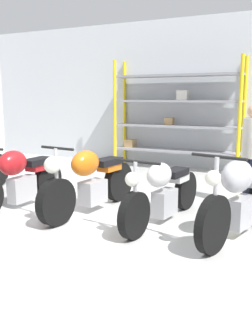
{
  "coord_description": "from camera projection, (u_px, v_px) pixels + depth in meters",
  "views": [
    {
      "loc": [
        2.37,
        -4.47,
        1.72
      ],
      "look_at": [
        0.0,
        0.4,
        0.7
      ],
      "focal_mm": 40.0,
      "sensor_mm": 36.0,
      "label": 1
    }
  ],
  "objects": [
    {
      "name": "ground_plane",
      "position": [
        114.0,
        221.0,
        5.29
      ],
      "size": [
        30.0,
        30.0,
        0.0
      ],
      "primitive_type": "plane",
      "color": "silver"
    },
    {
      "name": "back_wall",
      "position": [
        202.0,
        94.0,
        8.99
      ],
      "size": [
        30.0,
        0.08,
        3.6
      ],
      "color": "silver",
      "rests_on": "ground_plane"
    },
    {
      "name": "shelving_rack",
      "position": [
        175.0,
        114.0,
        8.99
      ],
      "size": [
        3.13,
        0.63,
        2.63
      ],
      "color": "yellow",
      "rests_on": "ground_plane"
    },
    {
      "name": "motorcycle_red",
      "position": [
        18.0,
        177.0,
        5.91
      ],
      "size": [
        0.71,
        1.99,
        1.04
      ],
      "rotation": [
        0.0,
        0.0,
        -1.62
      ],
      "color": "black",
      "rests_on": "ground_plane"
    },
    {
      "name": "motorcycle_orange",
      "position": [
        90.0,
        181.0,
        5.64
      ],
      "size": [
        0.59,
        2.16,
        1.08
      ],
      "rotation": [
        0.0,
        0.0,
        -1.7
      ],
      "color": "black",
      "rests_on": "ground_plane"
    },
    {
      "name": "motorcycle_white",
      "position": [
        163.0,
        192.0,
        5.18
      ],
      "size": [
        0.65,
        2.1,
        0.98
      ],
      "rotation": [
        0.0,
        0.0,
        -1.7
      ],
      "color": "black",
      "rests_on": "ground_plane"
    },
    {
      "name": "motorcycle_silver",
      "position": [
        240.0,
        196.0,
        4.62
      ],
      "size": [
        0.8,
        2.01,
        1.11
      ],
      "rotation": [
        0.0,
        0.0,
        -1.82
      ],
      "color": "black",
      "rests_on": "ground_plane"
    },
    {
      "name": "person_browsing",
      "position": [
        252.0,
        147.0,
        5.87
      ],
      "size": [
        0.45,
        0.45,
        1.62
      ],
      "rotation": [
        0.0,
        0.0,
        3.79
      ],
      "color": "#1E2338",
      "rests_on": "ground_plane"
    }
  ]
}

